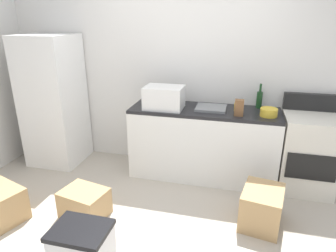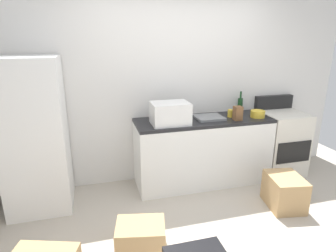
# 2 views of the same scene
# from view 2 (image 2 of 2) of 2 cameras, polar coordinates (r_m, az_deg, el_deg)

# --- Properties ---
(ground_plane) EXTENTS (6.00, 6.00, 0.00)m
(ground_plane) POSITION_cam_2_polar(r_m,az_deg,el_deg) (3.12, 9.85, -21.39)
(ground_plane) COLOR #B2A899
(wall_back) EXTENTS (5.00, 0.10, 2.60)m
(wall_back) POSITION_cam_2_polar(r_m,az_deg,el_deg) (3.94, 1.28, 8.01)
(wall_back) COLOR silver
(wall_back) RESTS_ON ground_plane
(kitchen_counter) EXTENTS (1.80, 0.60, 0.90)m
(kitchen_counter) POSITION_cam_2_polar(r_m,az_deg,el_deg) (3.95, 6.84, -4.93)
(kitchen_counter) COLOR white
(kitchen_counter) RESTS_ON ground_plane
(refrigerator) EXTENTS (0.68, 0.66, 1.74)m
(refrigerator) POSITION_cam_2_polar(r_m,az_deg,el_deg) (3.55, -24.92, -1.81)
(refrigerator) COLOR white
(refrigerator) RESTS_ON ground_plane
(stove_oven) EXTENTS (0.60, 0.61, 1.10)m
(stove_oven) POSITION_cam_2_polar(r_m,az_deg,el_deg) (4.53, 21.32, -2.87)
(stove_oven) COLOR silver
(stove_oven) RESTS_ON ground_plane
(microwave) EXTENTS (0.46, 0.34, 0.27)m
(microwave) POSITION_cam_2_polar(r_m,az_deg,el_deg) (3.53, 0.42, 2.52)
(microwave) COLOR white
(microwave) RESTS_ON kitchen_counter
(sink_basin) EXTENTS (0.36, 0.32, 0.03)m
(sink_basin) POSITION_cam_2_polar(r_m,az_deg,el_deg) (3.83, 8.13, 1.68)
(sink_basin) COLOR slate
(sink_basin) RESTS_ON kitchen_counter
(wine_bottle) EXTENTS (0.07, 0.07, 0.30)m
(wine_bottle) POSITION_cam_2_polar(r_m,az_deg,el_deg) (4.23, 14.08, 4.14)
(wine_bottle) COLOR #193F1E
(wine_bottle) RESTS_ON kitchen_counter
(coffee_mug) EXTENTS (0.08, 0.08, 0.10)m
(coffee_mug) POSITION_cam_2_polar(r_m,az_deg,el_deg) (3.96, 12.28, 2.47)
(coffee_mug) COLOR gold
(coffee_mug) RESTS_ON kitchen_counter
(knife_block) EXTENTS (0.10, 0.10, 0.18)m
(knife_block) POSITION_cam_2_polar(r_m,az_deg,el_deg) (3.82, 13.64, 2.47)
(knife_block) COLOR brown
(knife_block) RESTS_ON kitchen_counter
(mixing_bowl) EXTENTS (0.19, 0.19, 0.09)m
(mixing_bowl) POSITION_cam_2_polar(r_m,az_deg,el_deg) (4.04, 17.33, 2.31)
(mixing_bowl) COLOR gold
(mixing_bowl) RESTS_ON kitchen_counter
(cardboard_box_large) EXTENTS (0.51, 0.43, 0.29)m
(cardboard_box_large) POSITION_cam_2_polar(r_m,az_deg,el_deg) (2.89, -5.42, -21.16)
(cardboard_box_large) COLOR tan
(cardboard_box_large) RESTS_ON ground_plane
(cardboard_box_medium) EXTENTS (0.45, 0.53, 0.38)m
(cardboard_box_medium) POSITION_cam_2_polar(r_m,az_deg,el_deg) (3.73, 22.04, -11.94)
(cardboard_box_medium) COLOR tan
(cardboard_box_medium) RESTS_ON ground_plane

